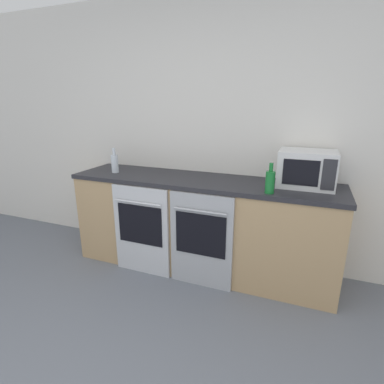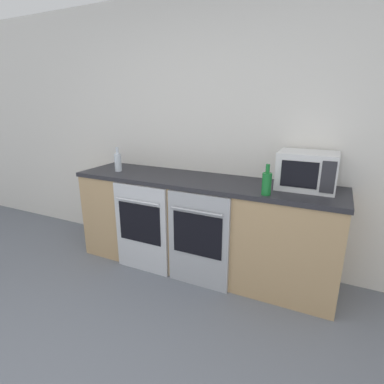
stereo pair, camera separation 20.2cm
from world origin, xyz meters
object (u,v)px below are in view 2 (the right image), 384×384
microwave (307,171)px  oven_right (198,241)px  bottle_clear (118,162)px  bottle_green (267,183)px  oven_left (141,229)px

microwave → oven_right: bearing=-152.9°
oven_right → bottle_clear: (-1.03, 0.25, 0.57)m
bottle_green → bottle_clear: (-1.57, 0.16, 0.00)m
oven_right → microwave: bearing=27.1°
bottle_clear → bottle_green: bearing=-5.8°
microwave → bottle_clear: (-1.82, -0.16, -0.05)m
oven_right → bottle_clear: bearing=166.4°
oven_left → microwave: 1.59m
oven_right → bottle_green: size_ratio=3.59×
bottle_green → microwave: bearing=51.1°
oven_right → bottle_green: bearing=9.5°
microwave → bottle_clear: 1.83m
oven_right → bottle_green: (0.54, 0.09, 0.57)m
microwave → bottle_green: (-0.26, -0.32, -0.06)m
microwave → bottle_green: microwave is taller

